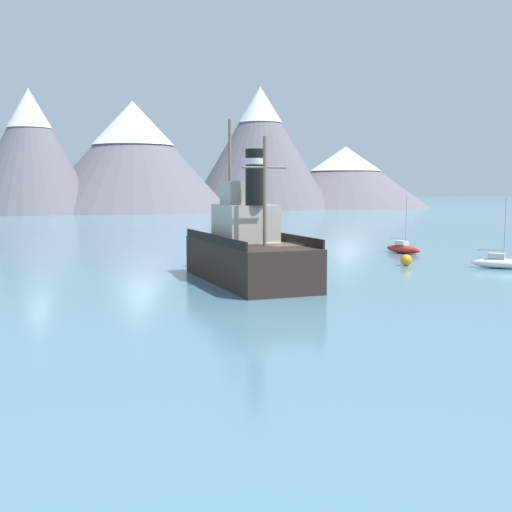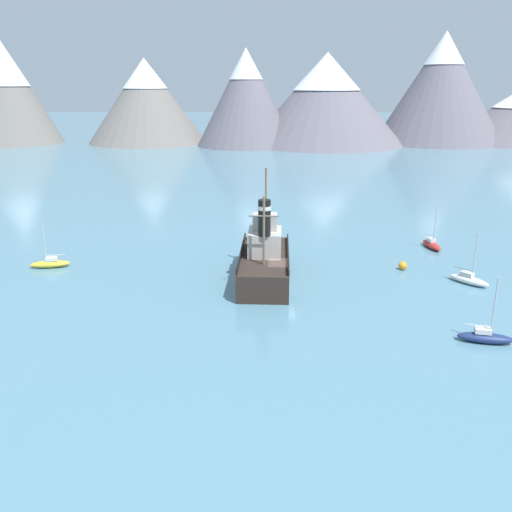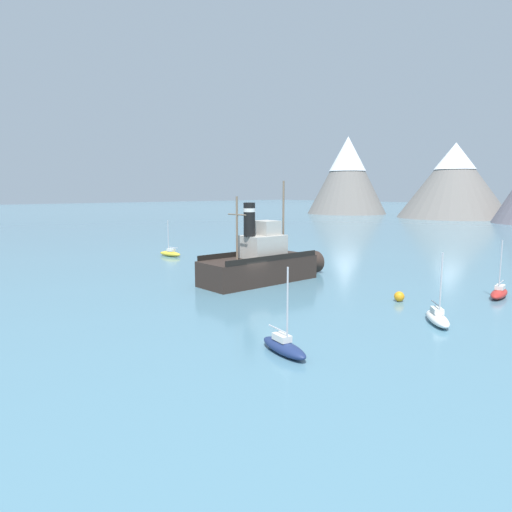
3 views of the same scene
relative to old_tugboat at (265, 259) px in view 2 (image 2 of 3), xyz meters
name	(u,v)px [view 2 (image 2 of 3)]	position (x,y,z in m)	size (l,w,h in m)	color
ground_plane	(282,288)	(1.58, -2.76, -1.83)	(600.00, 600.00, 0.00)	teal
mountain_ridge	(313,97)	(12.38, 119.41, 11.52)	(195.59, 55.66, 31.89)	slate
old_tugboat	(265,259)	(0.00, 0.00, 0.00)	(4.62, 14.45, 9.90)	#2D231E
sailboat_yellow	(50,263)	(-21.30, 2.22, -1.40)	(3.94, 1.84, 4.90)	gold
sailboat_white	(468,279)	(18.59, -1.13, -1.40)	(3.39, 3.53, 4.90)	white
sailboat_navy	(485,337)	(15.73, -12.94, -1.40)	(3.94, 1.78, 4.90)	navy
sailboat_red	(432,244)	(18.35, 10.04, -1.40)	(1.75, 3.93, 4.90)	#B22823
mooring_buoy	(403,266)	(13.48, 2.58, -1.42)	(0.82, 0.82, 0.82)	orange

